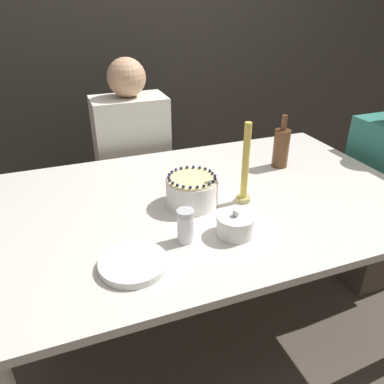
{
  "coord_description": "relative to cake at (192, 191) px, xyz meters",
  "views": [
    {
      "loc": [
        -0.54,
        -1.24,
        1.5
      ],
      "look_at": [
        -0.09,
        -0.02,
        0.81
      ],
      "focal_mm": 35.0,
      "sensor_mm": 36.0,
      "label": 1
    }
  ],
  "objects": [
    {
      "name": "ground_plane",
      "position": [
        0.09,
        0.02,
        -0.81
      ],
      "size": [
        12.0,
        12.0,
        0.0
      ],
      "primitive_type": "plane",
      "color": "#4C4238"
    },
    {
      "name": "wall_behind",
      "position": [
        0.09,
        1.42,
        0.49
      ],
      "size": [
        8.0,
        0.05,
        2.6
      ],
      "color": "#38332D",
      "rests_on": "ground_plane"
    },
    {
      "name": "dining_table",
      "position": [
        0.09,
        0.02,
        -0.15
      ],
      "size": [
        1.7,
        1.09,
        0.75
      ],
      "color": "beige",
      "rests_on": "ground_plane"
    },
    {
      "name": "cake",
      "position": [
        0.0,
        0.0,
        0.0
      ],
      "size": [
        0.2,
        0.2,
        0.13
      ],
      "color": "white",
      "rests_on": "dining_table"
    },
    {
      "name": "sugar_bowl",
      "position": [
        0.06,
        -0.25,
        -0.02
      ],
      "size": [
        0.13,
        0.13,
        0.1
      ],
      "color": "silver",
      "rests_on": "dining_table"
    },
    {
      "name": "sugar_shaker",
      "position": [
        -0.11,
        -0.23,
        0.0
      ],
      "size": [
        0.06,
        0.06,
        0.12
      ],
      "color": "white",
      "rests_on": "dining_table"
    },
    {
      "name": "plate_stack",
      "position": [
        -0.31,
        -0.3,
        -0.05
      ],
      "size": [
        0.21,
        0.21,
        0.02
      ],
      "color": "silver",
      "rests_on": "dining_table"
    },
    {
      "name": "candle",
      "position": [
        0.2,
        -0.05,
        0.08
      ],
      "size": [
        0.06,
        0.06,
        0.33
      ],
      "color": "tan",
      "rests_on": "dining_table"
    },
    {
      "name": "bottle",
      "position": [
        0.53,
        0.2,
        0.04
      ],
      "size": [
        0.07,
        0.07,
        0.25
      ],
      "color": "brown",
      "rests_on": "dining_table"
    },
    {
      "name": "person_man_blue_shirt",
      "position": [
        -0.07,
        0.77,
        -0.28
      ],
      "size": [
        0.4,
        0.34,
        1.21
      ],
      "rotation": [
        0.0,
        0.0,
        3.14
      ],
      "color": "#473D33",
      "rests_on": "ground_plane"
    },
    {
      "name": "person_woman_floral",
      "position": [
        1.13,
        0.09,
        -0.33
      ],
      "size": [
        0.34,
        0.4,
        1.11
      ],
      "rotation": [
        0.0,
        0.0,
        1.57
      ],
      "color": "#473D33",
      "rests_on": "ground_plane"
    }
  ]
}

